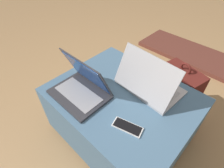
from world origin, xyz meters
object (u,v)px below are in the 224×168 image
(cell_phone, at_px, (127,127))
(laptop_near, at_px, (82,87))
(backpack, at_px, (177,93))
(laptop_far, at_px, (148,83))

(cell_phone, bearing_deg, laptop_near, -105.36)
(backpack, bearing_deg, laptop_near, 73.80)
(cell_phone, relative_size, backpack, 0.33)
(backpack, bearing_deg, laptop_far, 87.62)
(laptop_far, xyz_separation_m, backpack, (0.09, 0.33, -0.27))
(laptop_near, relative_size, cell_phone, 2.02)
(cell_phone, xyz_separation_m, backpack, (0.00, 0.63, -0.22))
(laptop_near, distance_m, backpack, 0.77)
(laptop_near, distance_m, laptop_far, 0.40)
(laptop_far, relative_size, backpack, 0.78)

